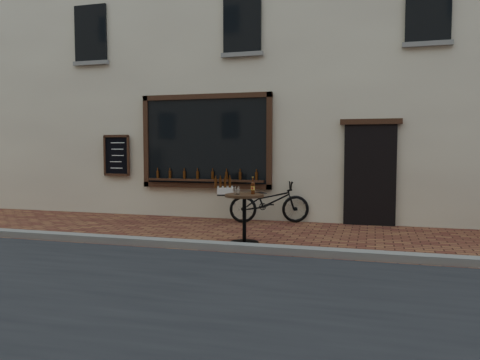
# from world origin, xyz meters

# --- Properties ---
(ground) EXTENTS (90.00, 90.00, 0.00)m
(ground) POSITION_xyz_m (0.00, 0.00, 0.00)
(ground) COLOR #52231A
(ground) RESTS_ON ground
(kerb) EXTENTS (90.00, 0.25, 0.12)m
(kerb) POSITION_xyz_m (0.00, 0.20, 0.06)
(kerb) COLOR slate
(kerb) RESTS_ON ground
(shop_building) EXTENTS (28.00, 6.20, 10.00)m
(shop_building) POSITION_xyz_m (0.00, 6.50, 5.00)
(shop_building) COLOR beige
(shop_building) RESTS_ON ground
(cargo_bicycle) EXTENTS (2.16, 1.19, 1.02)m
(cargo_bicycle) POSITION_xyz_m (-0.32, 3.19, 0.49)
(cargo_bicycle) COLOR black
(cargo_bicycle) RESTS_ON ground
(bistro_table) EXTENTS (0.69, 0.69, 1.18)m
(bistro_table) POSITION_xyz_m (-0.20, 0.78, 0.63)
(bistro_table) COLOR black
(bistro_table) RESTS_ON ground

